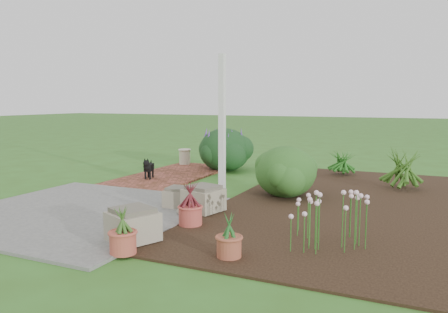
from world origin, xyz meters
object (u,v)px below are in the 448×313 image
at_px(cream_ceramic_urn, 185,157).
at_px(evergreen_shrub, 286,170).
at_px(stone_trough_near, 133,226).
at_px(black_dog, 148,167).

relative_size(cream_ceramic_urn, evergreen_shrub, 0.36).
bearing_deg(stone_trough_near, evergreen_shrub, 73.76).
relative_size(stone_trough_near, black_dog, 1.08).
relative_size(black_dog, evergreen_shrub, 0.44).
distance_m(cream_ceramic_urn, evergreen_shrub, 4.37).
relative_size(black_dog, cream_ceramic_urn, 1.23).
xyz_separation_m(black_dog, evergreen_shrub, (3.15, -0.37, 0.19)).
bearing_deg(evergreen_shrub, cream_ceramic_urn, 143.84).
height_order(cream_ceramic_urn, evergreen_shrub, evergreen_shrub).
xyz_separation_m(stone_trough_near, black_dog, (-2.22, 3.57, 0.08)).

